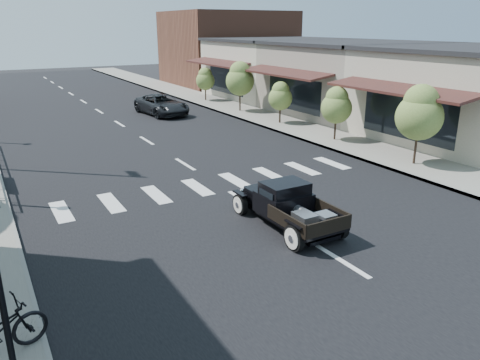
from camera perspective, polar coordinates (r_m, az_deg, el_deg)
ground at (r=14.44m, az=4.40°, el=-5.00°), size 120.00×120.00×0.00m
road at (r=27.59m, az=-13.33°, el=5.94°), size 14.00×80.00×0.02m
road_markings at (r=22.96m, az=-9.67°, el=3.69°), size 12.00×60.00×0.06m
sidewalk_right at (r=30.99m, az=1.97°, el=7.87°), size 3.00×80.00×0.15m
storefront_near at (r=27.23m, az=26.87°, el=9.11°), size 10.00×9.00×4.50m
storefront_mid at (r=33.04m, az=13.77°, el=11.84°), size 10.00×9.00×4.50m
storefront_far at (r=40.04m, az=4.76°, el=13.34°), size 10.00×9.00×4.50m
far_building_right at (r=48.76m, az=-1.57°, el=15.76°), size 11.00×10.00×7.00m
lamp_post_a at (r=7.88m, az=-27.17°, el=-12.23°), size 0.36×0.36×3.64m
small_tree_a at (r=20.76m, az=20.89°, el=6.15°), size 1.92×1.92×3.20m
small_tree_b at (r=24.28m, az=11.62°, el=7.86°), size 1.55×1.55×2.59m
small_tree_c at (r=28.17m, az=4.93°, el=9.33°), size 1.41×1.41×2.35m
small_tree_d at (r=32.16m, az=-0.01°, el=11.26°), size 1.90×1.90×3.17m
small_tree_e at (r=36.96m, az=-4.24°, el=11.53°), size 1.44×1.44×2.39m
hotrod_pickup at (r=13.82m, az=5.85°, el=-3.08°), size 1.88×3.97×1.37m
second_car at (r=31.95m, az=-9.53°, el=9.01°), size 2.66×4.93×1.32m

